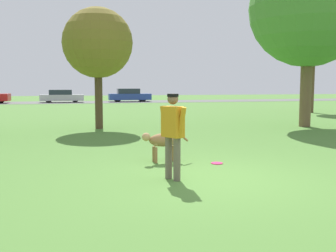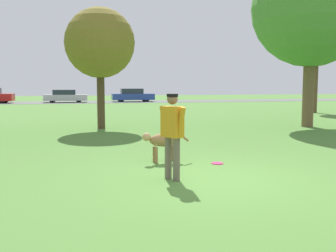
{
  "view_description": "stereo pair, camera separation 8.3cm",
  "coord_description": "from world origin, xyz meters",
  "px_view_note": "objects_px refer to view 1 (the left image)",
  "views": [
    {
      "loc": [
        -2.54,
        -6.67,
        1.72
      ],
      "look_at": [
        -0.54,
        0.97,
        0.9
      ],
      "focal_mm": 42.0,
      "sensor_mm": 36.0,
      "label": 1
    },
    {
      "loc": [
        -2.46,
        -6.69,
        1.72
      ],
      "look_at": [
        -0.54,
        0.97,
        0.9
      ],
      "focal_mm": 42.0,
      "sensor_mm": 36.0,
      "label": 2
    }
  ],
  "objects_px": {
    "frisbee": "(217,163)",
    "parked_car_blue": "(129,95)",
    "parked_car_silver": "(62,96)",
    "tree_far_right": "(313,44)",
    "dog": "(162,141)",
    "tree_near_right": "(309,8)",
    "person": "(173,130)",
    "tree_mid_center": "(98,43)"
  },
  "relations": [
    {
      "from": "parked_car_silver",
      "to": "frisbee",
      "type": "bearing_deg",
      "value": -82.9
    },
    {
      "from": "tree_far_right",
      "to": "tree_near_right",
      "type": "distance_m",
      "value": 9.05
    },
    {
      "from": "tree_mid_center",
      "to": "parked_car_blue",
      "type": "xyz_separation_m",
      "value": [
        5.19,
        25.05,
        -2.68
      ]
    },
    {
      "from": "dog",
      "to": "tree_near_right",
      "type": "relative_size",
      "value": 0.15
    },
    {
      "from": "frisbee",
      "to": "tree_far_right",
      "type": "distance_m",
      "value": 18.56
    },
    {
      "from": "tree_mid_center",
      "to": "tree_near_right",
      "type": "distance_m",
      "value": 8.63
    },
    {
      "from": "tree_mid_center",
      "to": "parked_car_blue",
      "type": "distance_m",
      "value": 25.72
    },
    {
      "from": "tree_far_right",
      "to": "parked_car_blue",
      "type": "bearing_deg",
      "value": 114.04
    },
    {
      "from": "frisbee",
      "to": "tree_mid_center",
      "type": "bearing_deg",
      "value": 103.98
    },
    {
      "from": "parked_car_silver",
      "to": "tree_far_right",
      "type": "bearing_deg",
      "value": -50.18
    },
    {
      "from": "tree_far_right",
      "to": "tree_mid_center",
      "type": "relative_size",
      "value": 1.21
    },
    {
      "from": "parked_car_blue",
      "to": "tree_near_right",
      "type": "bearing_deg",
      "value": -81.73
    },
    {
      "from": "dog",
      "to": "frisbee",
      "type": "xyz_separation_m",
      "value": [
        1.12,
        -0.5,
        -0.47
      ]
    },
    {
      "from": "tree_far_right",
      "to": "tree_near_right",
      "type": "height_order",
      "value": "tree_near_right"
    },
    {
      "from": "dog",
      "to": "tree_far_right",
      "type": "height_order",
      "value": "tree_far_right"
    },
    {
      "from": "tree_far_right",
      "to": "frisbee",
      "type": "bearing_deg",
      "value": -130.7
    },
    {
      "from": "parked_car_silver",
      "to": "tree_mid_center",
      "type": "bearing_deg",
      "value": -85.36
    },
    {
      "from": "person",
      "to": "dog",
      "type": "height_order",
      "value": "person"
    },
    {
      "from": "frisbee",
      "to": "tree_near_right",
      "type": "bearing_deg",
      "value": 44.71
    },
    {
      "from": "person",
      "to": "parked_car_silver",
      "type": "distance_m",
      "value": 33.94
    },
    {
      "from": "person",
      "to": "frisbee",
      "type": "xyz_separation_m",
      "value": [
        1.33,
        1.17,
        -0.91
      ]
    },
    {
      "from": "person",
      "to": "frisbee",
      "type": "height_order",
      "value": "person"
    },
    {
      "from": "tree_mid_center",
      "to": "parked_car_silver",
      "type": "bearing_deg",
      "value": 93.76
    },
    {
      "from": "dog",
      "to": "frisbee",
      "type": "relative_size",
      "value": 4.23
    },
    {
      "from": "frisbee",
      "to": "tree_far_right",
      "type": "bearing_deg",
      "value": 49.3
    },
    {
      "from": "dog",
      "to": "tree_near_right",
      "type": "bearing_deg",
      "value": -145.61
    },
    {
      "from": "tree_mid_center",
      "to": "tree_near_right",
      "type": "bearing_deg",
      "value": -9.06
    },
    {
      "from": "person",
      "to": "parked_car_silver",
      "type": "xyz_separation_m",
      "value": [
        -2.23,
        33.86,
        -0.3
      ]
    },
    {
      "from": "person",
      "to": "dog",
      "type": "bearing_deg",
      "value": 145.76
    },
    {
      "from": "tree_near_right",
      "to": "frisbee",
      "type": "bearing_deg",
      "value": -135.29
    },
    {
      "from": "frisbee",
      "to": "parked_car_silver",
      "type": "bearing_deg",
      "value": 96.22
    },
    {
      "from": "parked_car_blue",
      "to": "tree_far_right",
      "type": "bearing_deg",
      "value": -64.61
    },
    {
      "from": "tree_far_right",
      "to": "tree_mid_center",
      "type": "xyz_separation_m",
      "value": [
        -13.71,
        -5.96,
        -0.93
      ]
    },
    {
      "from": "person",
      "to": "tree_mid_center",
      "type": "xyz_separation_m",
      "value": [
        -0.59,
        8.91,
        2.42
      ]
    },
    {
      "from": "tree_mid_center",
      "to": "parked_car_blue",
      "type": "height_order",
      "value": "tree_mid_center"
    },
    {
      "from": "dog",
      "to": "person",
      "type": "bearing_deg",
      "value": 79.16
    },
    {
      "from": "tree_mid_center",
      "to": "tree_far_right",
      "type": "bearing_deg",
      "value": 23.5
    },
    {
      "from": "person",
      "to": "tree_near_right",
      "type": "relative_size",
      "value": 0.22
    },
    {
      "from": "parked_car_silver",
      "to": "parked_car_blue",
      "type": "distance_m",
      "value": 6.83
    },
    {
      "from": "frisbee",
      "to": "parked_car_blue",
      "type": "xyz_separation_m",
      "value": [
        3.26,
        32.79,
        0.66
      ]
    },
    {
      "from": "frisbee",
      "to": "tree_near_right",
      "type": "height_order",
      "value": "tree_near_right"
    },
    {
      "from": "dog",
      "to": "parked_car_silver",
      "type": "distance_m",
      "value": 32.28
    }
  ]
}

